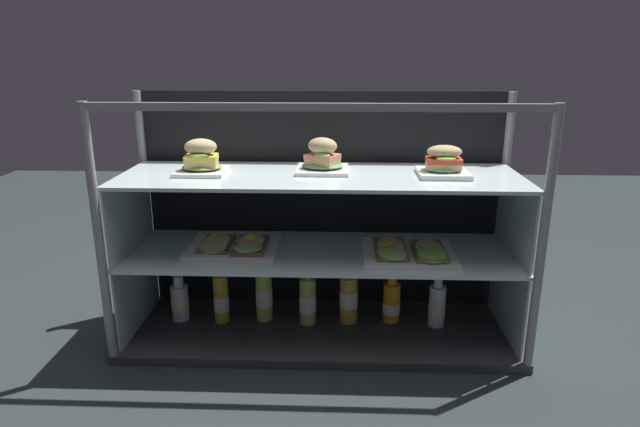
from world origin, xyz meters
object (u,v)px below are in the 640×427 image
at_px(juice_bottle_back_right, 180,301).
at_px(juice_bottle_front_second, 349,298).
at_px(open_sandwich_tray_center, 409,251).
at_px(plated_roll_sandwich_left_of_center, 444,164).
at_px(plated_roll_sandwich_far_left, 323,159).
at_px(juice_bottle_front_middle, 437,305).
at_px(open_sandwich_tray_mid_left, 234,245).
at_px(juice_bottle_back_left, 221,298).
at_px(juice_bottle_front_right_end, 391,302).
at_px(juice_bottle_front_left_end, 264,296).
at_px(juice_bottle_near_post, 308,299).
at_px(plated_roll_sandwich_right_of_center, 201,160).

distance_m(juice_bottle_back_right, juice_bottle_front_second, 0.69).
height_order(open_sandwich_tray_center, juice_bottle_back_right, open_sandwich_tray_center).
relative_size(plated_roll_sandwich_left_of_center, juice_bottle_front_second, 0.77).
xyz_separation_m(plated_roll_sandwich_far_left, juice_bottle_front_middle, (0.46, -0.01, -0.59)).
xyz_separation_m(plated_roll_sandwich_far_left, plated_roll_sandwich_left_of_center, (0.44, -0.05, -0.00)).
distance_m(open_sandwich_tray_center, juice_bottle_front_middle, 0.30).
distance_m(open_sandwich_tray_mid_left, juice_bottle_back_left, 0.26).
xyz_separation_m(open_sandwich_tray_center, juice_bottle_front_middle, (0.13, 0.08, -0.26)).
bearing_deg(plated_roll_sandwich_left_of_center, juice_bottle_front_middle, 66.21).
height_order(plated_roll_sandwich_left_of_center, juice_bottle_front_right_end, plated_roll_sandwich_left_of_center).
height_order(open_sandwich_tray_mid_left, juice_bottle_front_left_end, open_sandwich_tray_mid_left).
height_order(plated_roll_sandwich_far_left, juice_bottle_near_post, plated_roll_sandwich_far_left).
bearing_deg(open_sandwich_tray_center, juice_bottle_back_left, 173.73).
relative_size(plated_roll_sandwich_far_left, juice_bottle_back_left, 0.78).
bearing_deg(juice_bottle_front_left_end, plated_roll_sandwich_left_of_center, -5.62).
relative_size(plated_roll_sandwich_far_left, juice_bottle_front_right_end, 0.91).
distance_m(juice_bottle_back_right, juice_bottle_near_post, 0.52).
distance_m(open_sandwich_tray_center, juice_bottle_front_second, 0.34).
height_order(juice_bottle_back_left, juice_bottle_front_second, juice_bottle_back_left).
xyz_separation_m(plated_roll_sandwich_right_of_center, juice_bottle_back_left, (0.04, 0.03, -0.57)).
bearing_deg(plated_roll_sandwich_far_left, open_sandwich_tray_center, -15.80).
relative_size(plated_roll_sandwich_far_left, juice_bottle_back_right, 0.97).
bearing_deg(juice_bottle_front_left_end, juice_bottle_back_left, -171.49).
relative_size(juice_bottle_front_right_end, juice_bottle_front_middle, 0.94).
distance_m(plated_roll_sandwich_right_of_center, juice_bottle_front_left_end, 0.61).
distance_m(juice_bottle_back_left, juice_bottle_front_middle, 0.87).
bearing_deg(juice_bottle_back_left, juice_bottle_front_middle, 0.04).
bearing_deg(plated_roll_sandwich_far_left, juice_bottle_back_left, -178.40).
xyz_separation_m(juice_bottle_front_second, juice_bottle_front_right_end, (0.17, 0.01, -0.02)).
relative_size(plated_roll_sandwich_left_of_center, juice_bottle_front_left_end, 0.75).
distance_m(plated_roll_sandwich_left_of_center, juice_bottle_front_second, 0.66).
distance_m(juice_bottle_back_left, juice_bottle_front_left_end, 0.17).
relative_size(open_sandwich_tray_center, juice_bottle_back_left, 1.37).
distance_m(plated_roll_sandwich_left_of_center, open_sandwich_tray_center, 0.34).
relative_size(open_sandwich_tray_mid_left, juice_bottle_front_second, 1.44).
xyz_separation_m(juice_bottle_back_left, juice_bottle_front_left_end, (0.17, 0.03, 0.00)).
bearing_deg(juice_bottle_back_right, juice_bottle_front_right_end, 1.30).
bearing_deg(plated_roll_sandwich_right_of_center, juice_bottle_back_right, 161.36).
bearing_deg(juice_bottle_back_right, juice_bottle_front_second, 0.51).
height_order(juice_bottle_front_right_end, juice_bottle_front_middle, juice_bottle_front_middle).
relative_size(plated_roll_sandwich_left_of_center, juice_bottle_back_left, 0.73).
bearing_deg(juice_bottle_front_second, juice_bottle_front_left_end, 178.99).
xyz_separation_m(juice_bottle_near_post, juice_bottle_front_middle, (0.52, 0.00, -0.02)).
distance_m(plated_roll_sandwich_far_left, juice_bottle_back_left, 0.70).
xyz_separation_m(open_sandwich_tray_mid_left, juice_bottle_front_middle, (0.79, 0.04, -0.26)).
bearing_deg(open_sandwich_tray_center, open_sandwich_tray_mid_left, 176.63).
xyz_separation_m(plated_roll_sandwich_far_left, juice_bottle_back_left, (-0.41, -0.01, -0.57)).
height_order(plated_roll_sandwich_right_of_center, open_sandwich_tray_mid_left, plated_roll_sandwich_right_of_center).
xyz_separation_m(juice_bottle_front_right_end, juice_bottle_front_middle, (0.18, -0.03, 0.00)).
relative_size(plated_roll_sandwich_left_of_center, open_sandwich_tray_mid_left, 0.53).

